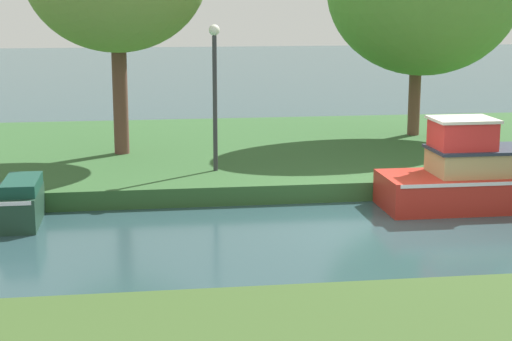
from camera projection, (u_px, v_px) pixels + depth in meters
The scene contains 3 objects.
ground_plane at pixel (389, 227), 15.59m from camera, with size 120.00×120.00×0.00m, color #274347.
riverbank_far at pixel (312, 150), 22.33m from camera, with size 72.00×10.00×0.40m, color #2E552A.
lamp_post at pixel (215, 81), 18.32m from camera, with size 0.24×0.24×3.24m.
Camera 1 is at (-4.61, -14.54, 4.19)m, focal length 58.49 mm.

